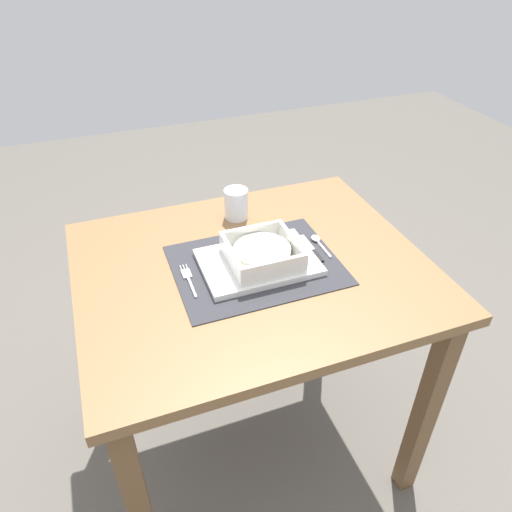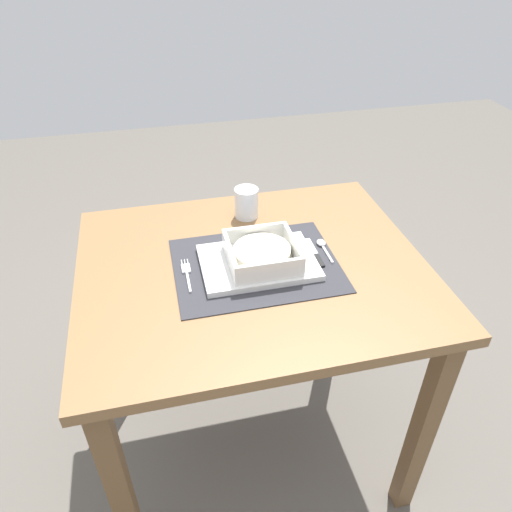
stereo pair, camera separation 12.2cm
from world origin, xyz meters
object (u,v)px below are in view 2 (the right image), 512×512
(bread_knife, at_px, (311,259))
(butter_knife, at_px, (316,254))
(spoon, at_px, (322,245))
(porridge_bowl, at_px, (262,254))
(drinking_glass, at_px, (247,204))
(fork, at_px, (187,272))
(dining_table, at_px, (253,299))

(bread_knife, bearing_deg, butter_knife, 44.65)
(spoon, height_order, butter_knife, spoon)
(porridge_bowl, bearing_deg, bread_knife, -2.13)
(butter_knife, bearing_deg, spoon, 47.03)
(spoon, relative_size, drinking_glass, 1.18)
(porridge_bowl, xyz_separation_m, spoon, (0.18, 0.05, -0.03))
(porridge_bowl, height_order, spoon, porridge_bowl)
(spoon, xyz_separation_m, drinking_glass, (-0.16, 0.21, 0.03))
(fork, distance_m, drinking_glass, 0.32)
(spoon, relative_size, butter_knife, 0.82)
(fork, distance_m, butter_knife, 0.34)
(fork, height_order, bread_knife, bread_knife)
(spoon, height_order, drinking_glass, drinking_glass)
(bread_knife, relative_size, drinking_glass, 1.51)
(fork, relative_size, drinking_glass, 1.49)
(dining_table, xyz_separation_m, bread_knife, (0.15, -0.02, 0.12))
(dining_table, distance_m, spoon, 0.24)
(bread_knife, bearing_deg, spoon, 47.18)
(porridge_bowl, height_order, bread_knife, porridge_bowl)
(butter_knife, relative_size, drinking_glass, 1.44)
(dining_table, relative_size, bread_knife, 6.54)
(dining_table, xyz_separation_m, porridge_bowl, (0.02, -0.01, 0.16))
(porridge_bowl, relative_size, fork, 1.29)
(porridge_bowl, distance_m, drinking_glass, 0.25)
(porridge_bowl, bearing_deg, drinking_glass, 86.58)
(drinking_glass, bearing_deg, porridge_bowl, -93.42)
(butter_knife, bearing_deg, dining_table, 178.79)
(porridge_bowl, height_order, drinking_glass, drinking_glass)
(spoon, xyz_separation_m, butter_knife, (-0.03, -0.03, -0.00))
(dining_table, height_order, spoon, spoon)
(butter_knife, height_order, bread_knife, same)
(butter_knife, relative_size, bread_knife, 0.95)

